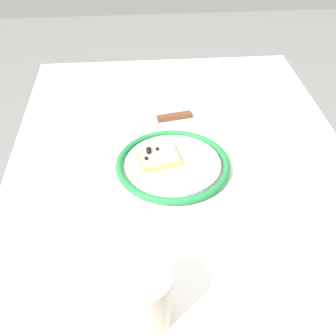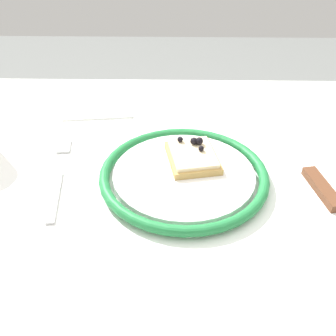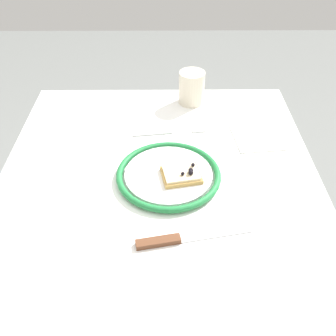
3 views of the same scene
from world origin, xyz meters
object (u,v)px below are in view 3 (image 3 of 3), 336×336
Objects in this scene: dining_table at (160,225)px; knife at (174,240)px; napkin at (260,137)px; pizza_slice_near at (182,174)px; cup at (192,88)px; fork at (170,132)px; plate at (169,175)px.

knife is at bearing 12.93° from dining_table.
napkin is at bearing 145.85° from knife.
cup is (-0.36, 0.04, 0.03)m from pizza_slice_near.
fork is 2.03× the size of cup.
knife is (0.18, -0.02, -0.02)m from pizza_slice_near.
pizza_slice_near is at bearing -6.58° from cup.
knife is 1.67× the size of napkin.
cup is (-0.35, 0.07, 0.04)m from plate.
dining_table is 4.79× the size of fork.
napkin is at bearing 84.79° from fork.
pizza_slice_near reaches higher than napkin.
napkin is at bearing 43.82° from cup.
fork is (-0.38, -0.00, -0.00)m from knife.
cup is (-0.16, 0.07, 0.05)m from fork.
pizza_slice_near is 0.37m from cup.
napkin is at bearing 129.04° from pizza_slice_near.
cup reaches higher than knife.
plate is 0.30m from napkin.
cup is (-0.54, 0.06, 0.04)m from knife.
knife is (0.14, 0.03, 0.11)m from dining_table.
cup is 0.69× the size of napkin.
pizza_slice_near is at bearing -50.96° from napkin.
dining_table is 0.13m from plate.
fork is (-0.20, -0.02, -0.02)m from pizza_slice_near.
knife is at bearing 2.74° from plate.
knife reaches higher than dining_table.
dining_table is 0.37m from napkin.
fork is at bearing -173.01° from pizza_slice_near.
pizza_slice_near is 0.28m from napkin.
plate is 0.19m from knife.
napkin is (-0.18, 0.22, -0.02)m from pizza_slice_near.
knife is 0.55m from cup.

